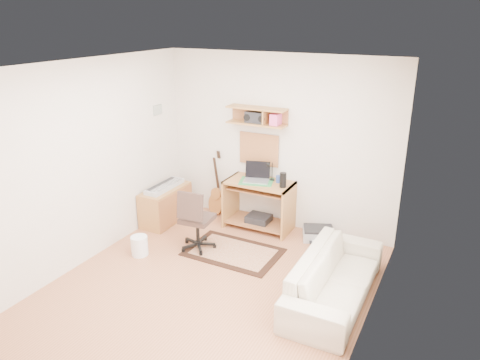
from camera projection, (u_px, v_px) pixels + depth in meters
The scene contains 22 objects.
floor at pixel (212, 286), 5.52m from camera, with size 3.60×4.00×0.01m, color #B3714A.
ceiling at pixel (206, 65), 4.63m from camera, with size 3.60×4.00×0.01m, color white.
back_wall at pixel (278, 143), 6.75m from camera, with size 3.60×0.01×2.60m, color beige.
left_wall at pixel (88, 163), 5.85m from camera, with size 0.01×4.00×2.60m, color beige.
right_wall at pixel (374, 216), 4.31m from camera, with size 0.01×4.00×2.60m, color beige.
wall_shelf at pixel (257, 116), 6.64m from camera, with size 0.90×0.25×0.26m, color #B1793E.
cork_board at pixel (259, 149), 6.91m from camera, with size 0.64×0.03×0.49m, color tan.
wall_photo at pixel (158, 110), 6.95m from camera, with size 0.02×0.20×0.15m, color #4C8CBF.
desk at pixel (259, 205), 6.91m from camera, with size 1.00×0.55×0.75m, color #B1793E, non-canonical shape.
laptop at pixel (256, 173), 6.73m from camera, with size 0.37×0.37×0.28m, color silver, non-canonical shape.
speaker at pixel (283, 180), 6.53m from camera, with size 0.10×0.10×0.22m, color black.
desk_lamp at pixel (272, 171), 6.79m from camera, with size 0.10×0.10×0.29m, color black, non-canonical shape.
pencil_cup at pixel (278, 179), 6.73m from camera, with size 0.07×0.07×0.11m, color #304890.
boombox at pixel (256, 117), 6.64m from camera, with size 0.32×0.14×0.16m, color black.
rug at pixel (233, 252), 6.29m from camera, with size 1.26×0.84×0.02m, color tan.
task_chair at pixel (197, 219), 6.26m from camera, with size 0.46×0.46×0.91m, color #362620, non-canonical shape.
cabinet at pixel (166, 205), 7.17m from camera, with size 0.40×0.90×0.55m, color #B1793E.
music_keyboard at pixel (165, 186), 7.07m from camera, with size 0.23×0.74×0.07m, color #B2B5BA.
guitar at pixel (216, 184), 7.32m from camera, with size 0.28×0.18×1.06m, color #B17036, non-canonical shape.
waste_basket at pixel (140, 246), 6.20m from camera, with size 0.23×0.23×0.27m, color white.
printer at pixel (318, 233), 6.65m from camera, with size 0.44×0.34×0.16m, color #A5A8AA.
sofa at pixel (335, 270), 5.17m from camera, with size 1.86×0.54×0.73m, color beige.
Camera 1 is at (2.46, -4.07, 3.10)m, focal length 34.19 mm.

